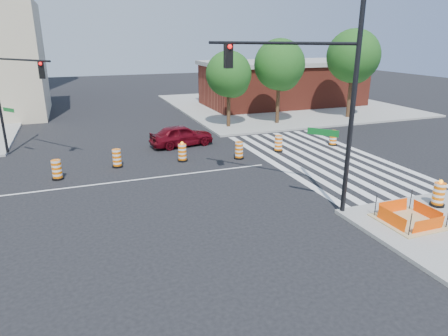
{
  "coord_description": "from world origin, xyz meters",
  "views": [
    {
      "loc": [
        -2.69,
        -19.65,
        7.02
      ],
      "look_at": [
        3.28,
        -3.74,
        1.4
      ],
      "focal_mm": 32.0,
      "sensor_mm": 36.0,
      "label": 1
    }
  ],
  "objects": [
    {
      "name": "tree_north_d",
      "position": [
        13.05,
        9.59,
        4.64
      ],
      "size": [
        4.06,
        4.06,
        6.91
      ],
      "color": "#382314",
      "rests_on": "ground"
    },
    {
      "name": "brick_storefront",
      "position": [
        18.0,
        18.0,
        2.32
      ],
      "size": [
        16.5,
        8.5,
        4.6
      ],
      "color": "maroon",
      "rests_on": "ground"
    },
    {
      "name": "excavation_pit",
      "position": [
        9.0,
        -9.0,
        0.22
      ],
      "size": [
        2.2,
        2.2,
        0.9
      ],
      "color": "tan",
      "rests_on": "ground"
    },
    {
      "name": "tree_north_e",
      "position": [
        20.18,
        9.65,
        5.16
      ],
      "size": [
        4.52,
        4.52,
        7.69
      ],
      "color": "#382314",
      "rests_on": "ground"
    },
    {
      "name": "median_drum_4",
      "position": [
        2.94,
        2.33,
        0.49
      ],
      "size": [
        0.6,
        0.6,
        1.18
      ],
      "color": "black",
      "rests_on": "ground"
    },
    {
      "name": "median_drum_6",
      "position": [
        9.22,
        2.19,
        0.48
      ],
      "size": [
        0.6,
        0.6,
        1.02
      ],
      "color": "black",
      "rests_on": "ground"
    },
    {
      "name": "sidewalk_ne",
      "position": [
        18.0,
        18.0,
        0.07
      ],
      "size": [
        22.0,
        22.0,
        0.15
      ],
      "primitive_type": "cube",
      "color": "gray",
      "rests_on": "ground"
    },
    {
      "name": "red_coupe",
      "position": [
        3.78,
        5.7,
        0.72
      ],
      "size": [
        4.42,
        2.27,
        1.44
      ],
      "primitive_type": "imported",
      "rotation": [
        0.0,
        0.0,
        1.71
      ],
      "color": "#590711",
      "rests_on": "ground"
    },
    {
      "name": "median_drum_5",
      "position": [
        6.25,
        1.61,
        0.48
      ],
      "size": [
        0.6,
        0.6,
        1.02
      ],
      "color": "black",
      "rests_on": "ground"
    },
    {
      "name": "signal_pole_se",
      "position": [
        6.1,
        -5.81,
        5.22
      ],
      "size": [
        4.24,
        5.06,
        8.53
      ],
      "rotation": [
        0.0,
        0.0,
        2.26
      ],
      "color": "black",
      "rests_on": "ground"
    },
    {
      "name": "ground",
      "position": [
        0.0,
        0.0,
        0.0
      ],
      "size": [
        120.0,
        120.0,
        0.0
      ],
      "primitive_type": "plane",
      "color": "black",
      "rests_on": "ground"
    },
    {
      "name": "crosswalk_east",
      "position": [
        10.95,
        0.0,
        0.01
      ],
      "size": [
        6.75,
        13.5,
        0.01
      ],
      "color": "silver",
      "rests_on": "ground"
    },
    {
      "name": "median_drum_7",
      "position": [
        13.37,
        2.23,
        0.48
      ],
      "size": [
        0.6,
        0.6,
        1.02
      ],
      "color": "black",
      "rests_on": "ground"
    },
    {
      "name": "signal_pole_nw",
      "position": [
        -6.01,
        6.26,
        4.49
      ],
      "size": [
        3.43,
        4.48,
        7.3
      ],
      "rotation": [
        0.0,
        0.0,
        -0.92
      ],
      "color": "black",
      "rests_on": "ground"
    },
    {
      "name": "tree_north_c",
      "position": [
        8.76,
        9.75,
        4.04
      ],
      "size": [
        3.54,
        3.54,
        6.02
      ],
      "color": "#382314",
      "rests_on": "ground"
    },
    {
      "name": "median_drum_2",
      "position": [
        -3.92,
        1.53,
        0.48
      ],
      "size": [
        0.6,
        0.6,
        1.02
      ],
      "color": "black",
      "rests_on": "ground"
    },
    {
      "name": "pit_drum",
      "position": [
        11.32,
        -8.19,
        0.64
      ],
      "size": [
        0.6,
        0.6,
        1.18
      ],
      "color": "black",
      "rests_on": "ground"
    },
    {
      "name": "lane_centerline",
      "position": [
        0.0,
        0.0,
        0.01
      ],
      "size": [
        14.0,
        0.12,
        0.01
      ],
      "primitive_type": "cube",
      "color": "silver",
      "rests_on": "ground"
    },
    {
      "name": "median_drum_3",
      "position": [
        -0.8,
        2.52,
        0.48
      ],
      "size": [
        0.6,
        0.6,
        1.02
      ],
      "color": "black",
      "rests_on": "ground"
    }
  ]
}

